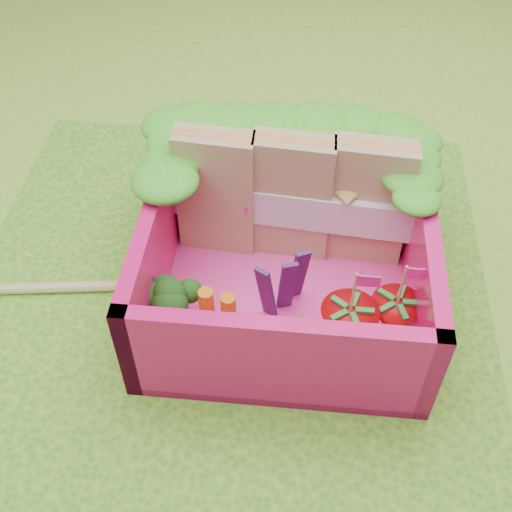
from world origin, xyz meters
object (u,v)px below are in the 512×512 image
object	(u,v)px
bento_box	(287,255)
strawberry_left	(348,328)
strawberry_right	(394,318)
sandwich_stack	(292,198)
chopsticks	(0,289)
broccoli	(173,295)

from	to	relation	value
bento_box	strawberry_left	world-z (taller)	bento_box
strawberry_left	strawberry_right	xyz separation A→B (m)	(0.21, 0.08, -0.01)
bento_box	sandwich_stack	bearing A→B (deg)	89.07
strawberry_left	chopsticks	bearing A→B (deg)	173.44
broccoli	strawberry_left	world-z (taller)	strawberry_left
sandwich_stack	broccoli	xyz separation A→B (m)	(-0.50, -0.55, -0.15)
sandwich_stack	broccoli	size ratio (longest dim) A/B	3.87
sandwich_stack	chopsticks	size ratio (longest dim) A/B	0.50
broccoli	strawberry_right	xyz separation A→B (m)	(1.00, 0.02, -0.06)
sandwich_stack	chopsticks	xyz separation A→B (m)	(-1.42, -0.42, -0.36)
sandwich_stack	chopsticks	world-z (taller)	sandwich_stack
broccoli	strawberry_right	world-z (taller)	strawberry_right
strawberry_right	chopsticks	bearing A→B (deg)	176.66
strawberry_left	broccoli	bearing A→B (deg)	174.98
bento_box	strawberry_left	size ratio (longest dim) A/B	2.62
bento_box	strawberry_right	size ratio (longest dim) A/B	2.76
sandwich_stack	broccoli	world-z (taller)	sandwich_stack
chopsticks	sandwich_stack	bearing A→B (deg)	16.43
broccoli	chopsticks	world-z (taller)	broccoli
broccoli	strawberry_left	size ratio (longest dim) A/B	0.64
sandwich_stack	bento_box	bearing A→B (deg)	-90.93
chopsticks	broccoli	bearing A→B (deg)	-7.88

